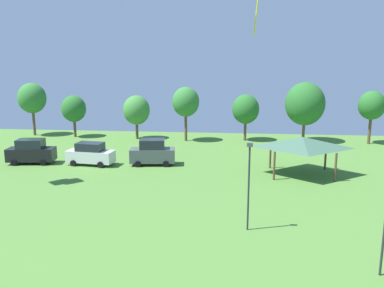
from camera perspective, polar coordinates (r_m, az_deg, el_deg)
The scene contains 12 objects.
parked_car_leftmost at distance 45.16m, azimuth -21.65°, elevation -1.01°, with size 4.93×2.49×2.57m.
parked_car_second_from_left at distance 42.72m, azimuth -14.06°, elevation -1.36°, with size 4.97×2.41×2.33m.
parked_car_third_from_left at distance 41.63m, azimuth -5.57°, elevation -1.19°, with size 4.71×2.44×2.67m.
park_pavilion at distance 38.98m, azimuth 15.20°, elevation 0.22°, with size 6.90×5.18×3.60m.
light_post_1 at distance 25.59m, azimuth 7.97°, elevation -5.19°, with size 0.36×0.20×5.67m.
treeline_tree_0 at distance 61.32m, azimuth -21.54°, elevation 5.99°, with size 3.85×3.85×7.39m.
treeline_tree_1 at distance 58.25m, azimuth -16.27°, elevation 4.76°, with size 3.32×3.32×5.76m.
treeline_tree_2 at distance 55.08m, azimuth -7.80°, elevation 4.72°, with size 3.57×3.57×5.88m.
treeline_tree_3 at distance 53.06m, azimuth -0.88°, elevation 5.91°, with size 3.52×3.52×7.11m.
treeline_tree_4 at distance 53.90m, azimuth 7.54°, elevation 4.85°, with size 3.52×3.52×6.11m.
treeline_tree_5 at distance 54.50m, azimuth 15.57°, elevation 5.45°, with size 5.06×5.06×7.76m.
treeline_tree_6 at distance 55.93m, azimuth 23.93°, elevation 4.95°, with size 3.31×3.31×6.76m.
Camera 1 is at (3.14, 1.37, 10.72)m, focal length 38.00 mm.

